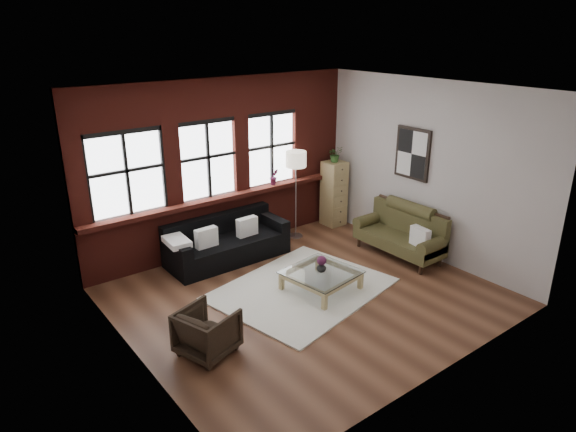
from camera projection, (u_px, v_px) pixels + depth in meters
floor at (306, 295)px, 8.17m from camera, size 5.50×5.50×0.00m
ceiling at (309, 90)px, 7.04m from camera, size 5.50×5.50×0.00m
wall_back at (221, 166)px, 9.46m from camera, size 5.50×0.00×5.50m
wall_front at (449, 257)px, 5.75m from camera, size 5.50×0.00×5.50m
wall_left at (127, 246)px, 6.04m from camera, size 0.00×5.00×5.00m
wall_right at (426, 170)px, 9.17m from camera, size 0.00×5.00×5.00m
brick_backwall at (223, 166)px, 9.42m from camera, size 5.50×0.12×3.20m
sill_ledge at (227, 196)px, 9.55m from camera, size 5.50×0.30×0.08m
window_left at (126, 175)px, 8.34m from camera, size 1.38×0.10×1.50m
window_mid at (208, 161)px, 9.20m from camera, size 1.38×0.10×1.50m
window_right at (271, 150)px, 10.00m from camera, size 1.38×0.10×1.50m
wall_poster at (413, 154)px, 9.29m from camera, size 0.05×0.74×0.94m
shag_rug at (302, 289)px, 8.33m from camera, size 3.03×2.59×0.03m
dark_sofa at (227, 239)px, 9.27m from camera, size 2.21×0.89×0.80m
pillow_a at (206, 238)px, 8.86m from camera, size 0.40×0.15×0.34m
pillow_b at (247, 227)px, 9.34m from camera, size 0.41×0.16×0.34m
vintage_settee at (399, 233)px, 9.40m from camera, size 0.78×1.75×0.93m
pillow_settee at (420, 237)px, 8.92m from camera, size 0.19×0.39×0.34m
armchair at (207, 332)px, 6.65m from camera, size 0.87×0.85×0.63m
coffee_table at (321, 281)px, 8.27m from camera, size 1.17×1.17×0.35m
vase at (321, 267)px, 8.18m from camera, size 0.19×0.19×0.16m
flowers at (322, 261)px, 8.14m from camera, size 0.15×0.15×0.15m
drawer_chest at (334, 193)px, 10.85m from camera, size 0.42×0.42×1.38m
potted_plant_top at (335, 154)px, 10.55m from camera, size 0.35×0.33×0.33m
floor_lamp at (296, 192)px, 10.09m from camera, size 0.40×0.40×1.91m
sill_plant at (274, 177)px, 10.07m from camera, size 0.20×0.18×0.32m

